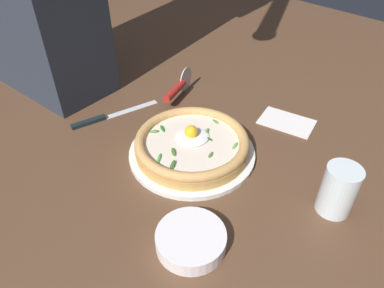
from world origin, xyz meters
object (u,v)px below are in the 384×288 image
Objects in this scene: pizza at (192,143)px; drinking_glass at (337,193)px; pizza_cutter at (178,88)px; side_bowl at (191,240)px; table_knife at (103,118)px; folded_napkin at (287,121)px.

drinking_glass reaches higher than pizza.
pizza is 0.33m from drinking_glass.
pizza_cutter reaches higher than pizza.
pizza is at bearing 53.95° from pizza_cutter.
pizza is 0.26m from side_bowl.
drinking_glass is (-0.26, 0.14, 0.03)m from side_bowl.
table_knife is (0.22, -0.07, -0.03)m from pizza_cutter.
side_bowl reaches higher than table_knife.
side_bowl is at bearing -28.49° from drinking_glass.
drinking_glass is at bearing 103.69° from table_knife.
side_bowl is 0.83× the size of pizza_cutter.
table_knife is 0.62m from drinking_glass.
side_bowl is at bearing 75.52° from table_knife.
table_knife is at bearing -76.31° from drinking_glass.
drinking_glass reaches higher than table_knife.
table_knife is (0.07, -0.28, -0.03)m from pizza.
side_bowl is at bearing 44.19° from pizza.
pizza reaches higher than table_knife.
pizza is at bearing -18.28° from folded_napkin.
side_bowl is at bearing 49.08° from pizza_cutter.
pizza reaches higher than folded_napkin.
side_bowl is at bearing 10.95° from folded_napkin.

